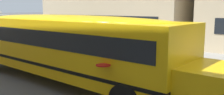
{
  "coord_description": "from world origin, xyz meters",
  "views": [
    {
      "loc": [
        8.27,
        -8.66,
        3.07
      ],
      "look_at": [
        2.11,
        -0.94,
        1.53
      ],
      "focal_mm": 39.49,
      "sensor_mm": 36.0,
      "label": 1
    }
  ],
  "objects": [
    {
      "name": "parked_car_green_near_corner",
      "position": [
        -9.29,
        4.99,
        0.84
      ],
      "size": [
        3.96,
        2.0,
        1.64
      ],
      "rotation": [
        0.0,
        0.0,
        0.04
      ],
      "color": "#236038",
      "rests_on": "ground_plane"
    },
    {
      "name": "ground_plane",
      "position": [
        0.0,
        0.0,
        0.0
      ],
      "size": [
        400.0,
        400.0,
        0.0
      ],
      "primitive_type": "plane",
      "color": "#4C4C4F"
    },
    {
      "name": "school_bus",
      "position": [
        0.55,
        -1.89,
        1.69
      ],
      "size": [
        12.75,
        3.2,
        2.84
      ],
      "rotation": [
        0.0,
        0.0,
        -0.02
      ],
      "color": "yellow",
      "rests_on": "ground_plane"
    },
    {
      "name": "sidewalk_far",
      "position": [
        0.0,
        7.66,
        0.01
      ],
      "size": [
        120.0,
        3.0,
        0.01
      ],
      "primitive_type": "cube",
      "color": "gray",
      "rests_on": "ground_plane"
    },
    {
      "name": "lane_centreline",
      "position": [
        0.0,
        0.0,
        0.0
      ],
      "size": [
        110.0,
        0.16,
        0.01
      ],
      "primitive_type": "cube",
      "color": "silver",
      "rests_on": "ground_plane"
    }
  ]
}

